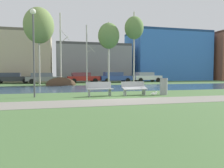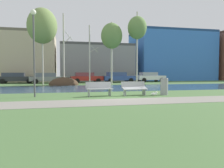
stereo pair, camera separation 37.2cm
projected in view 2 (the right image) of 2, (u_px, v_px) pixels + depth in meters
The scene contains 22 objects.
ground_plane at pixel (95, 86), 22.39m from camera, with size 120.00×120.00×0.00m, color #4C703D.
paved_path_strip at pixel (130, 101), 10.77m from camera, with size 60.00×2.37×0.01m, color gray.
river_band at pixel (99, 88), 20.25m from camera, with size 80.00×8.33×0.01m, color #33516B.
soil_mound at pixel (64, 85), 24.86m from camera, with size 3.37×3.26×1.79m, color #423021.
bench_left at pixel (99, 88), 13.13m from camera, with size 1.64×0.70×0.87m.
bench_right at pixel (134, 88), 13.62m from camera, with size 1.64×0.69×0.87m.
trash_bin at pixel (164, 86), 13.89m from camera, with size 0.51×0.51×1.07m.
seagull at pixel (154, 94), 13.28m from camera, with size 0.46×0.17×0.27m.
streetlamp at pixel (34, 38), 12.52m from camera, with size 0.32×0.32×5.08m.
birch_far_left at pixel (42, 26), 24.90m from camera, with size 3.40×3.40×8.85m.
birch_left at pixel (64, 49), 25.84m from camera, with size 1.22×2.02×8.46m.
birch_center_left at pixel (90, 55), 25.67m from camera, with size 1.10×2.01×7.02m.
birch_center at pixel (112, 36), 26.91m from camera, with size 2.66×2.66×7.69m.
birch_center_right at pixel (137, 28), 27.37m from camera, with size 2.40×2.40×9.11m.
parked_van_nearest_dark at pixel (16, 78), 28.50m from camera, with size 4.87×2.21×1.40m.
parked_sedan_second_grey at pixel (48, 78), 28.64m from camera, with size 4.88×2.34×1.38m.
parked_hatch_third_red at pixel (86, 77), 30.10m from camera, with size 4.50×2.29×1.44m.
parked_wagon_fourth_blue at pixel (118, 77), 30.99m from camera, with size 4.71×2.27×1.48m.
parked_suv_fifth_white at pixel (150, 77), 32.84m from camera, with size 4.48×2.24×1.47m.
building_beige_block at pixel (22, 57), 34.96m from camera, with size 10.44×9.26×7.73m.
building_grey_warehouse at pixel (96, 63), 37.19m from camera, with size 12.05×6.48×6.17m.
building_blue_store at pixel (171, 56), 41.07m from camera, with size 14.13×8.68×9.01m.
Camera 2 is at (-3.27, -12.17, 1.45)m, focal length 34.69 mm.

